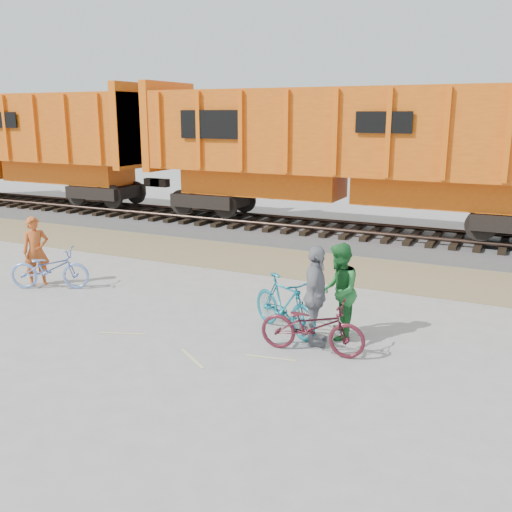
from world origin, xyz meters
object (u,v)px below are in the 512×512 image
object	(u,v)px
person_man	(339,291)
person_solo	(36,251)
hopper_car_center	(350,148)
bicycle_maroon	(312,326)
hopper_car_left	(10,140)
bicycle_blue	(50,268)
bicycle_teal	(284,305)
person_woman	(315,296)

from	to	relation	value
person_man	person_solo	bearing A→B (deg)	-105.81
hopper_car_center	bicycle_maroon	size ratio (longest dim) A/B	7.51
hopper_car_left	hopper_car_center	xyz separation A→B (m)	(15.00, 0.00, 0.00)
hopper_car_left	bicycle_blue	xyz separation A→B (m)	(10.17, -8.20, -2.51)
hopper_car_left	hopper_car_center	distance (m)	15.00
hopper_car_left	bicycle_maroon	world-z (taller)	hopper_car_left
bicycle_blue	bicycle_teal	bearing A→B (deg)	-116.59
hopper_car_center	person_woman	distance (m)	9.15
bicycle_maroon	person_solo	world-z (taller)	person_solo
hopper_car_center	bicycle_teal	bearing A→B (deg)	-81.14
hopper_car_center	hopper_car_left	bearing A→B (deg)	180.00
person_woman	person_solo	bearing A→B (deg)	72.51
person_woman	hopper_car_center	bearing A→B (deg)	0.12
hopper_car_left	bicycle_maroon	bearing A→B (deg)	-27.91
hopper_car_center	person_woman	world-z (taller)	hopper_car_center
bicycle_maroon	bicycle_teal	bearing A→B (deg)	44.65
bicycle_blue	person_solo	bearing A→B (deg)	53.71
hopper_car_left	bicycle_teal	world-z (taller)	hopper_car_left
hopper_car_center	bicycle_blue	world-z (taller)	hopper_car_center
hopper_car_left	person_woman	xyz separation A→B (m)	(17.03, -8.67, -2.09)
hopper_car_left	person_woman	bearing A→B (deg)	-26.99
person_solo	bicycle_blue	bearing A→B (deg)	-64.52
bicycle_blue	person_man	distance (m)	7.15
bicycle_blue	bicycle_teal	distance (m)	6.14
hopper_car_left	person_solo	bearing A→B (deg)	-39.97
person_solo	person_woman	bearing A→B (deg)	-57.66
hopper_car_left	bicycle_maroon	xyz separation A→B (m)	(17.13, -9.07, -2.52)
bicycle_maroon	person_woman	distance (m)	0.59
bicycle_blue	person_woman	distance (m)	6.89
hopper_car_center	bicycle_teal	xyz separation A→B (m)	(1.31, -8.37, -2.46)
person_man	bicycle_blue	bearing A→B (deg)	-105.04
hopper_car_center	person_man	bearing A→B (deg)	-74.25
hopper_car_left	bicycle_teal	size ratio (longest dim) A/B	7.66
bicycle_teal	person_solo	xyz separation A→B (m)	(-6.64, 0.27, 0.29)
hopper_car_left	person_woman	world-z (taller)	hopper_car_left
bicycle_teal	person_solo	distance (m)	6.65
bicycle_maroon	person_woman	bearing A→B (deg)	9.09
hopper_car_left	person_woman	distance (m)	19.22
bicycle_blue	person_man	size ratio (longest dim) A/B	1.05
person_man	person_woman	xyz separation A→B (m)	(-0.28, -0.50, 0.02)
bicycle_teal	person_solo	world-z (taller)	person_solo
hopper_car_left	bicycle_teal	xyz separation A→B (m)	(16.31, -8.37, -2.46)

